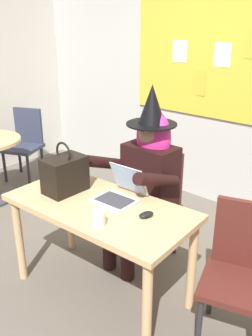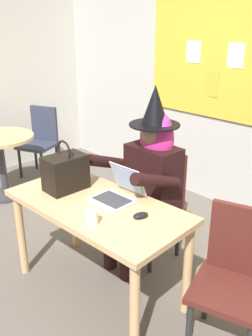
# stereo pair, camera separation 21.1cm
# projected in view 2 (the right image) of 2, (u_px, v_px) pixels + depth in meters

# --- Properties ---
(ground_plane) EXTENTS (24.00, 24.00, 0.00)m
(ground_plane) POSITION_uv_depth(u_px,v_px,m) (101.00, 285.00, 2.81)
(ground_plane) COLOR #5B544C
(wall_back_bulletin) EXTENTS (5.69, 2.11, 2.98)m
(wall_back_bulletin) POSITION_uv_depth(u_px,v_px,m) (252.00, 66.00, 3.45)
(wall_back_bulletin) COLOR #B2B2AD
(wall_back_bulletin) RESTS_ON ground
(desk_main) EXTENTS (1.35, 0.74, 0.73)m
(desk_main) POSITION_uv_depth(u_px,v_px,m) (97.00, 216.00, 2.53)
(desk_main) COLOR tan
(desk_main) RESTS_ON ground
(chair_at_desk) EXTENTS (0.42, 0.42, 0.92)m
(chair_at_desk) POSITION_uv_depth(u_px,v_px,m) (157.00, 198.00, 3.05)
(chair_at_desk) COLOR #4C1E19
(chair_at_desk) RESTS_ON ground
(person_costumed) EXTENTS (0.59, 0.66, 1.46)m
(person_costumed) POSITION_uv_depth(u_px,v_px,m) (148.00, 170.00, 2.86)
(person_costumed) COLOR black
(person_costumed) RESTS_ON ground
(laptop) EXTENTS (0.30, 0.33, 0.23)m
(laptop) POSITION_uv_depth(u_px,v_px,m) (118.00, 192.00, 2.54)
(laptop) COLOR #B7B7BC
(laptop) RESTS_ON desk_main
(computer_mouse) EXTENTS (0.09, 0.12, 0.03)m
(computer_mouse) POSITION_uv_depth(u_px,v_px,m) (141.00, 215.00, 2.30)
(computer_mouse) COLOR black
(computer_mouse) RESTS_ON desk_main
(handbag) EXTENTS (0.20, 0.30, 0.38)m
(handbag) POSITION_uv_depth(u_px,v_px,m) (65.00, 172.00, 2.66)
(handbag) COLOR black
(handbag) RESTS_ON desk_main
(coffee_mug) EXTENTS (0.08, 0.08, 0.09)m
(coffee_mug) POSITION_uv_depth(u_px,v_px,m) (92.00, 217.00, 2.22)
(coffee_mug) COLOR silver
(coffee_mug) RESTS_ON desk_main
(side_table_round) EXTENTS (0.76, 0.76, 0.73)m
(side_table_round) POSITION_uv_depth(u_px,v_px,m) (0.00, 152.00, 4.06)
(side_table_round) COLOR tan
(side_table_round) RESTS_ON ground
(chair_spare_by_window) EXTENTS (0.56, 0.56, 0.88)m
(chair_spare_by_window) POSITION_uv_depth(u_px,v_px,m) (41.00, 138.00, 4.73)
(chair_spare_by_window) COLOR #2D3347
(chair_spare_by_window) RESTS_ON ground
(chair_extra_corner) EXTENTS (0.53, 0.53, 0.89)m
(chair_extra_corner) POSITION_uv_depth(u_px,v_px,m) (233.00, 273.00, 2.17)
(chair_extra_corner) COLOR #4C1E19
(chair_extra_corner) RESTS_ON ground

